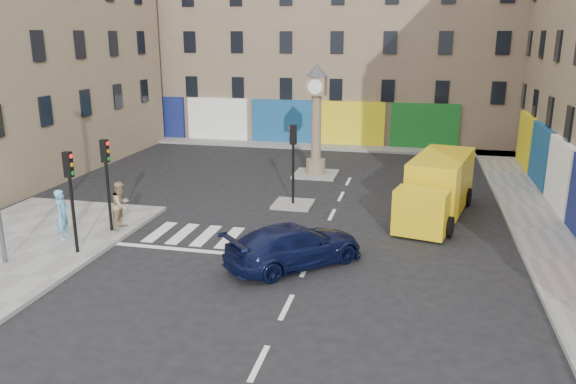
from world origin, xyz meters
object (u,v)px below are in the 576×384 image
(traffic_light_left_far, at_px, (106,171))
(pedestrian_tan, at_px, (121,205))
(clock_pillar, at_px, (316,113))
(traffic_light_left_near, at_px, (70,186))
(navy_sedan, at_px, (295,245))
(traffic_light_island, at_px, (293,151))
(yellow_van, at_px, (437,187))
(pedestrian_blue, at_px, (62,214))

(traffic_light_left_far, xyz_separation_m, pedestrian_tan, (0.30, 0.36, -1.50))
(clock_pillar, bearing_deg, traffic_light_left_near, -114.55)
(traffic_light_left_near, bearing_deg, navy_sedan, 6.78)
(navy_sedan, relative_size, pedestrian_tan, 2.58)
(traffic_light_island, height_order, navy_sedan, traffic_light_island)
(traffic_light_left_far, relative_size, traffic_light_island, 1.00)
(pedestrian_tan, bearing_deg, traffic_light_left_near, 177.21)
(traffic_light_island, bearing_deg, navy_sedan, -77.22)
(pedestrian_tan, bearing_deg, traffic_light_island, -46.58)
(traffic_light_island, height_order, clock_pillar, clock_pillar)
(navy_sedan, xyz_separation_m, yellow_van, (4.93, 6.93, 0.54))
(navy_sedan, height_order, pedestrian_tan, pedestrian_tan)
(navy_sedan, bearing_deg, yellow_van, -80.00)
(clock_pillar, bearing_deg, pedestrian_blue, -121.02)
(traffic_light_island, relative_size, pedestrian_blue, 1.91)
(traffic_light_island, height_order, yellow_van, traffic_light_island)
(traffic_light_left_near, bearing_deg, yellow_van, 31.59)
(traffic_light_island, distance_m, clock_pillar, 6.07)
(traffic_light_left_far, bearing_deg, pedestrian_blue, -136.40)
(traffic_light_left_far, height_order, pedestrian_blue, traffic_light_left_far)
(traffic_light_left_far, bearing_deg, clock_pillar, 61.06)
(clock_pillar, height_order, pedestrian_blue, clock_pillar)
(pedestrian_blue, bearing_deg, traffic_light_island, -61.77)
(traffic_light_left_far, xyz_separation_m, pedestrian_blue, (-1.29, -1.23, -1.50))
(yellow_van, bearing_deg, traffic_light_left_near, -135.59)
(pedestrian_tan, bearing_deg, traffic_light_left_far, 143.83)
(pedestrian_blue, distance_m, pedestrian_tan, 2.25)
(traffic_light_left_far, relative_size, pedestrian_blue, 1.91)
(clock_pillar, distance_m, pedestrian_tan, 12.79)
(clock_pillar, relative_size, pedestrian_tan, 3.14)
(yellow_van, bearing_deg, pedestrian_tan, -144.96)
(pedestrian_blue, xyz_separation_m, pedestrian_tan, (1.59, 1.59, 0.00))
(traffic_light_left_near, relative_size, clock_pillar, 0.61)
(traffic_light_left_far, bearing_deg, traffic_light_left_near, -90.00)
(navy_sedan, height_order, pedestrian_blue, pedestrian_blue)
(traffic_light_left_far, xyz_separation_m, clock_pillar, (6.30, 11.40, 0.93))
(pedestrian_blue, bearing_deg, pedestrian_tan, -57.88)
(traffic_light_left_far, height_order, yellow_van, traffic_light_left_far)
(clock_pillar, xyz_separation_m, yellow_van, (6.49, -5.93, -2.28))
(navy_sedan, relative_size, pedestrian_blue, 2.58)
(traffic_light_left_far, height_order, traffic_light_island, traffic_light_left_far)
(traffic_light_left_near, xyz_separation_m, clock_pillar, (6.30, 13.80, 0.93))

